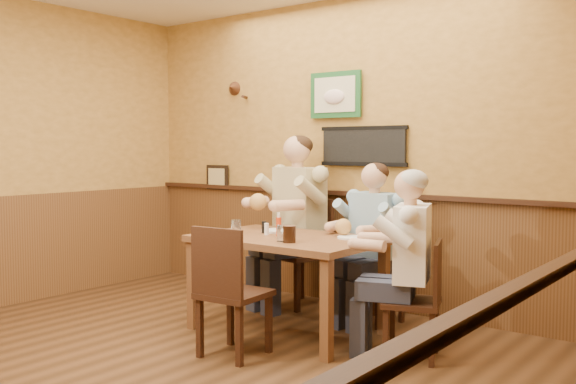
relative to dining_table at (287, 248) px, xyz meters
The scene contains 17 objects.
room 1.61m from the dining_table, 86.18° to the right, with size 5.02×5.03×2.81m.
dining_table is the anchor object (origin of this frame).
chair_back_left 0.87m from the dining_table, 120.04° to the left, with size 0.45×0.45×0.97m, color #361D11, non-canonical shape.
chair_back_right 0.81m from the dining_table, 57.81° to the left, with size 0.38×0.38×0.83m, color #361D11, non-canonical shape.
chair_right_end 1.09m from the dining_table, ahead, with size 0.37×0.37×0.81m, color #361D11, non-canonical shape.
chair_near_side 0.70m from the dining_table, 84.75° to the right, with size 0.42×0.42×0.91m, color #361D11, non-canonical shape.
diner_tan_shirt 0.85m from the dining_table, 120.04° to the left, with size 0.64×0.64×1.39m, color beige, non-canonical shape.
diner_blue_polo 0.78m from the dining_table, 57.81° to the left, with size 0.54×0.54×1.18m, color #82A8C4, non-canonical shape.
diner_white_elder 1.06m from the dining_table, ahead, with size 0.53×0.53×1.16m, color white, non-canonical shape.
water_glass_left 0.44m from the dining_table, 155.93° to the right, with size 0.08×0.08×0.12m, color white.
water_glass_mid 0.31m from the dining_table, 59.50° to the right, with size 0.08×0.08×0.12m, color white.
cola_tumbler 0.36m from the dining_table, 49.01° to the right, with size 0.09×0.09×0.12m, color black.
hot_sauce_bottle 0.19m from the dining_table, 149.20° to the right, with size 0.04×0.04×0.17m, color red.
salt_shaker 0.23m from the dining_table, behind, with size 0.04×0.04×0.09m, color white.
pepper_shaker 0.30m from the dining_table, behind, with size 0.04×0.04×0.10m, color black.
plate_far_left 0.31m from the dining_table, 144.53° to the left, with size 0.25×0.25×0.02m, color silver.
plate_far_right 0.51m from the dining_table, 25.00° to the left, with size 0.22×0.22×0.01m, color white.
Camera 1 is at (3.06, -2.49, 1.44)m, focal length 40.00 mm.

